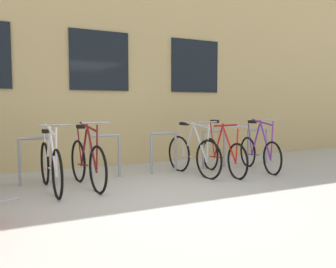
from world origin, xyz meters
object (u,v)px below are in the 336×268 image
(bicycle_silver, at_px, (193,154))
(bicycle_white, at_px, (50,165))
(bicycle_red, at_px, (223,154))
(bicycle_maroon, at_px, (87,162))
(bicycle_purple, at_px, (259,152))

(bicycle_silver, xyz_separation_m, bicycle_white, (-2.67, -0.10, 0.00))
(bicycle_red, bearing_deg, bicycle_maroon, 178.05)
(bicycle_silver, bearing_deg, bicycle_maroon, -177.09)
(bicycle_maroon, xyz_separation_m, bicycle_purple, (3.56, -0.10, -0.03))
(bicycle_white, bearing_deg, bicycle_red, -1.71)
(bicycle_silver, bearing_deg, bicycle_red, -19.28)
(bicycle_red, bearing_deg, bicycle_silver, 160.72)
(bicycle_maroon, distance_m, bicycle_silver, 2.09)
(bicycle_maroon, relative_size, bicycle_white, 0.95)
(bicycle_white, bearing_deg, bicycle_maroon, -0.61)
(bicycle_maroon, xyz_separation_m, bicycle_silver, (2.09, 0.11, -0.01))
(bicycle_purple, bearing_deg, bicycle_maroon, 178.35)
(bicycle_red, xyz_separation_m, bicycle_white, (-3.23, 0.10, 0.02))
(bicycle_maroon, distance_m, bicycle_white, 0.58)
(bicycle_red, bearing_deg, bicycle_purple, -0.79)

